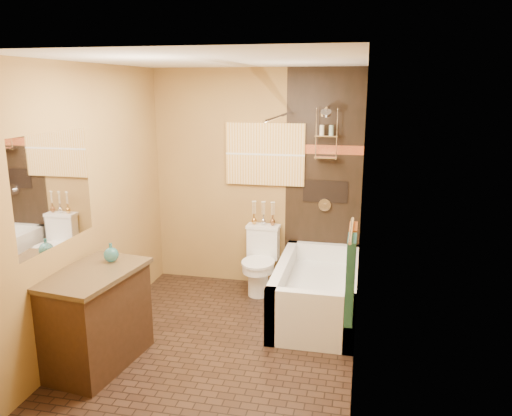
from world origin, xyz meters
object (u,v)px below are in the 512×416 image
(sunset_painting, at_px, (265,154))
(bathtub, at_px, (316,295))
(vanity, at_px, (95,318))
(toilet, at_px, (260,260))

(sunset_painting, bearing_deg, bathtub, -46.52)
(sunset_painting, bearing_deg, vanity, -116.95)
(bathtub, distance_m, vanity, 2.18)
(sunset_painting, bearing_deg, toilet, -90.00)
(vanity, bearing_deg, toilet, 67.39)
(sunset_painting, xyz_separation_m, toilet, (0.00, -0.25, -1.17))
(toilet, distance_m, vanity, 2.07)
(bathtub, distance_m, toilet, 0.85)
(sunset_painting, xyz_separation_m, vanity, (-1.04, -2.04, -1.13))
(toilet, bearing_deg, sunset_painting, 92.02)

